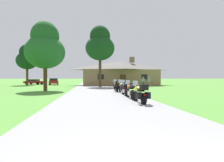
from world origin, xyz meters
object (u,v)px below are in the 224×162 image
motorcycle_yellow_nearest_to_camera (141,94)px  bystander_gray_shirt_beside_signpost (149,81)px  motorcycle_white_farthest_in_row (116,86)px  bystander_gray_shirt_near_lodge (143,81)px  tree_left_near (45,47)px  tree_left_far (27,58)px  motorcycle_blue_third_in_row (125,89)px  motorcycle_orange_second_in_row (131,91)px  tree_by_lodge_front (100,45)px  parked_red_sedan_far_left (34,82)px  motorcycle_yellow_fourth_in_row (123,87)px  parked_red_suv_far_left (54,81)px

motorcycle_yellow_nearest_to_camera → bystander_gray_shirt_beside_signpost: size_ratio=1.24×
motorcycle_white_farthest_in_row → bystander_gray_shirt_near_lodge: size_ratio=1.25×
tree_left_near → tree_left_far: bearing=113.5°
motorcycle_blue_third_in_row → motorcycle_white_farthest_in_row: same height
motorcycle_orange_second_in_row → tree_by_lodge_front: bearing=92.7°
tree_left_far → motorcycle_white_farthest_in_row: bearing=-52.4°
motorcycle_yellow_nearest_to_camera → tree_left_far: size_ratio=0.25×
bystander_gray_shirt_near_lodge → tree_left_far: 24.11m
motorcycle_orange_second_in_row → bystander_gray_shirt_beside_signpost: bearing=66.9°
motorcycle_blue_third_in_row → bystander_gray_shirt_beside_signpost: bearing=65.3°
parked_red_sedan_far_left → tree_left_near: bearing=-145.9°
motorcycle_orange_second_in_row → parked_red_sedan_far_left: bearing=115.4°
motorcycle_orange_second_in_row → bystander_gray_shirt_near_lodge: bystander_gray_shirt_near_lodge is taller
tree_by_lodge_front → tree_left_near: bearing=-130.8°
bystander_gray_shirt_beside_signpost → parked_red_sedan_far_left: bystander_gray_shirt_beside_signpost is taller
motorcycle_yellow_nearest_to_camera → motorcycle_white_farthest_in_row: bearing=86.9°
tree_left_far → parked_red_sedan_far_left: 5.91m
motorcycle_yellow_nearest_to_camera → bystander_gray_shirt_near_lodge: 20.81m
motorcycle_orange_second_in_row → bystander_gray_shirt_beside_signpost: size_ratio=1.24×
motorcycle_white_farthest_in_row → bystander_gray_shirt_beside_signpost: (7.05, 10.61, 0.34)m
motorcycle_orange_second_in_row → motorcycle_white_farthest_in_row: 6.81m
motorcycle_orange_second_in_row → tree_left_near: (-8.06, 9.71, 4.47)m
motorcycle_yellow_fourth_in_row → bystander_gray_shirt_near_lodge: bearing=59.5°
motorcycle_white_farthest_in_row → parked_red_sedan_far_left: motorcycle_white_farthest_in_row is taller
motorcycle_yellow_nearest_to_camera → bystander_gray_shirt_beside_signpost: bystander_gray_shirt_beside_signpost is taller
parked_red_sedan_far_left → parked_red_suv_far_left: bearing=-97.7°
motorcycle_yellow_nearest_to_camera → motorcycle_orange_second_in_row: bearing=87.4°
motorcycle_yellow_fourth_in_row → bystander_gray_shirt_near_lodge: (5.77, 12.87, 0.32)m
tree_left_near → parked_red_sedan_far_left: size_ratio=1.79×
motorcycle_white_farthest_in_row → parked_red_sedan_far_left: size_ratio=0.46×
bystander_gray_shirt_near_lodge → tree_left_near: bearing=62.3°
bystander_gray_shirt_beside_signpost → tree_left_near: (-15.07, -7.71, 4.14)m
bystander_gray_shirt_near_lodge → parked_red_sedan_far_left: bystander_gray_shirt_near_lodge is taller
bystander_gray_shirt_beside_signpost → tree_left_far: tree_left_far is taller
motorcycle_orange_second_in_row → parked_red_sedan_far_left: (-15.15, 30.35, 0.02)m
tree_left_far → motorcycle_yellow_fourth_in_row: bearing=-54.8°
motorcycle_yellow_fourth_in_row → tree_left_near: (-8.31, 5.12, 4.48)m
parked_red_suv_far_left → tree_left_far: bearing=-173.8°
motorcycle_yellow_nearest_to_camera → tree_by_lodge_front: (-1.24, 20.14, 6.31)m
tree_by_lodge_front → parked_red_suv_far_left: tree_by_lodge_front is taller
motorcycle_yellow_fourth_in_row → tree_left_far: size_ratio=0.25×
motorcycle_white_farthest_in_row → bystander_gray_shirt_near_lodge: 12.26m
tree_left_far → parked_red_suv_far_left: bearing=15.3°
parked_red_sedan_far_left → motorcycle_white_farthest_in_row: bearing=-132.2°
tree_by_lodge_front → motorcycle_orange_second_in_row: bearing=-86.1°
tree_left_far → parked_red_sedan_far_left: (0.45, 3.29, -4.89)m
motorcycle_yellow_fourth_in_row → parked_red_suv_far_left: bearing=108.1°
motorcycle_yellow_fourth_in_row → tree_left_near: size_ratio=0.26×
motorcycle_yellow_nearest_to_camera → motorcycle_white_farthest_in_row: 9.28m
motorcycle_orange_second_in_row → parked_red_sedan_far_left: 33.92m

